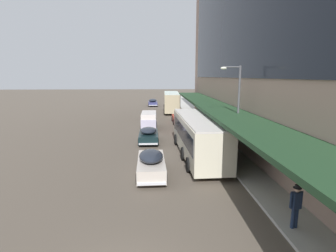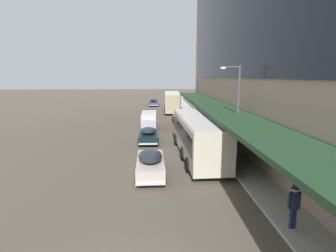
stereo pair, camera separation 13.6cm
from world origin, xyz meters
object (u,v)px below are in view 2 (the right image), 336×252
at_px(transit_bus_kerbside_front, 172,101).
at_px(street_lamp, 236,106).
at_px(pedestrian_at_kerb, 294,205).
at_px(sedan_second_mid, 186,126).
at_px(sedan_far_back, 150,163).
at_px(vw_van, 149,119).
at_px(transit_bus_kerbside_rear, 197,134).
at_px(sedan_lead_mid, 180,118).
at_px(sedan_second_near, 154,102).
at_px(sedan_trailing_near, 148,135).

distance_m(transit_bus_kerbside_front, street_lamp, 27.34).
relative_size(transit_bus_kerbside_front, pedestrian_at_kerb, 5.13).
bearing_deg(street_lamp, sedan_second_mid, 104.78).
height_order(sedan_far_back, vw_van, vw_van).
distance_m(transit_bus_kerbside_rear, pedestrian_at_kerb, 10.55).
bearing_deg(vw_van, sedan_far_back, -88.16).
relative_size(transit_bus_kerbside_front, sedan_lead_mid, 2.07).
relative_size(sedan_lead_mid, vw_van, 1.01).
bearing_deg(sedan_far_back, transit_bus_kerbside_rear, 47.25).
bearing_deg(transit_bus_kerbside_rear, sedan_lead_mid, 90.08).
relative_size(transit_bus_kerbside_front, sedan_second_mid, 1.96).
height_order(sedan_second_near, vw_van, vw_van).
distance_m(transit_bus_kerbside_rear, vw_van, 12.23).
bearing_deg(transit_bus_kerbside_front, sedan_second_near, 109.40).
xyz_separation_m(transit_bus_kerbside_front, sedan_far_back, (-3.15, -29.91, -1.14)).
relative_size(sedan_far_back, vw_van, 1.02).
xyz_separation_m(sedan_far_back, sedan_trailing_near, (-0.38, 8.56, -0.08)).
bearing_deg(transit_bus_kerbside_front, pedestrian_at_kerb, -85.61).
xyz_separation_m(transit_bus_kerbside_front, sedan_trailing_near, (-3.52, -21.34, -1.22)).
relative_size(sedan_far_back, pedestrian_at_kerb, 2.50).
relative_size(sedan_far_back, street_lamp, 0.68).
xyz_separation_m(sedan_lead_mid, street_lamp, (2.61, -16.17, 3.43)).
relative_size(transit_bus_kerbside_rear, pedestrian_at_kerb, 5.87).
bearing_deg(pedestrian_at_kerb, sedan_far_back, 132.88).
distance_m(transit_bus_kerbside_rear, street_lamp, 3.64).
relative_size(sedan_far_back, sedan_trailing_near, 1.08).
xyz_separation_m(transit_bus_kerbside_rear, sedan_far_back, (-3.59, -3.88, -0.99)).
height_order(sedan_second_near, sedan_trailing_near, sedan_second_near).
xyz_separation_m(transit_bus_kerbside_front, sedan_second_mid, (0.49, -17.44, -1.14)).
relative_size(transit_bus_kerbside_front, vw_van, 2.09).
distance_m(transit_bus_kerbside_front, vw_van, 15.00).
bearing_deg(transit_bus_kerbside_rear, sedan_trailing_near, 130.26).
height_order(sedan_second_near, street_lamp, street_lamp).
height_order(sedan_lead_mid, pedestrian_at_kerb, pedestrian_at_kerb).
bearing_deg(transit_bus_kerbside_rear, street_lamp, -22.24).
bearing_deg(transit_bus_kerbside_front, transit_bus_kerbside_rear, -89.03).
relative_size(transit_bus_kerbside_rear, vw_van, 2.39).
height_order(transit_bus_kerbside_front, sedan_trailing_near, transit_bus_kerbside_front).
relative_size(transit_bus_kerbside_front, street_lamp, 1.39).
relative_size(sedan_second_near, sedan_second_mid, 0.91).
bearing_deg(sedan_far_back, pedestrian_at_kerb, -47.12).
bearing_deg(sedan_lead_mid, vw_van, -138.40).
bearing_deg(sedan_trailing_near, sedan_second_mid, 44.23).
xyz_separation_m(sedan_trailing_near, sedan_lead_mid, (3.94, 10.43, -0.03)).
bearing_deg(pedestrian_at_kerb, sedan_lead_mid, 95.32).
distance_m(transit_bus_kerbside_front, sedan_far_back, 30.09).
bearing_deg(sedan_trailing_near, sedan_far_back, -87.48).
height_order(transit_bus_kerbside_front, sedan_far_back, transit_bus_kerbside_front).
bearing_deg(sedan_second_mid, transit_bus_kerbside_front, 91.60).
height_order(sedan_second_mid, sedan_trailing_near, sedan_second_mid).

